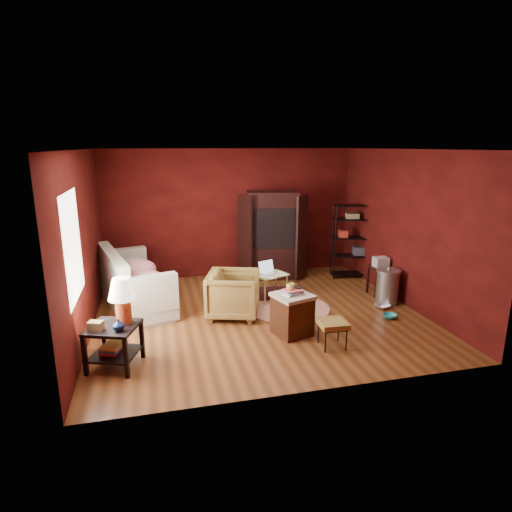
{
  "coord_description": "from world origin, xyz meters",
  "views": [
    {
      "loc": [
        -1.71,
        -6.77,
        2.86
      ],
      "look_at": [
        0.0,
        0.2,
        1.0
      ],
      "focal_mm": 30.0,
      "sensor_mm": 36.0,
      "label": 1
    }
  ],
  "objects_px": {
    "laptop_desk": "(270,277)",
    "sofa": "(135,282)",
    "side_table": "(118,314)",
    "wire_shelving": "(352,238)",
    "armchair": "(234,292)",
    "hamper": "(292,313)",
    "tv_armoire": "(273,234)"
  },
  "relations": [
    {
      "from": "wire_shelving",
      "to": "hamper",
      "type": "bearing_deg",
      "value": -118.16
    },
    {
      "from": "tv_armoire",
      "to": "side_table",
      "type": "bearing_deg",
      "value": -121.12
    },
    {
      "from": "laptop_desk",
      "to": "armchair",
      "type": "bearing_deg",
      "value": -165.39
    },
    {
      "from": "sofa",
      "to": "wire_shelving",
      "type": "distance_m",
      "value": 4.67
    },
    {
      "from": "armchair",
      "to": "hamper",
      "type": "relative_size",
      "value": 1.15
    },
    {
      "from": "side_table",
      "to": "armchair",
      "type": "bearing_deg",
      "value": 36.04
    },
    {
      "from": "armchair",
      "to": "tv_armoire",
      "type": "relative_size",
      "value": 0.45
    },
    {
      "from": "wire_shelving",
      "to": "laptop_desk",
      "type": "bearing_deg",
      "value": -142.27
    },
    {
      "from": "tv_armoire",
      "to": "wire_shelving",
      "type": "bearing_deg",
      "value": -2.09
    },
    {
      "from": "armchair",
      "to": "hamper",
      "type": "bearing_deg",
      "value": -123.24
    },
    {
      "from": "armchair",
      "to": "laptop_desk",
      "type": "xyz_separation_m",
      "value": [
        0.82,
        0.61,
        0.03
      ]
    },
    {
      "from": "laptop_desk",
      "to": "sofa",
      "type": "bearing_deg",
      "value": 150.64
    },
    {
      "from": "sofa",
      "to": "hamper",
      "type": "xyz_separation_m",
      "value": [
        2.4,
        -1.86,
        -0.1
      ]
    },
    {
      "from": "tv_armoire",
      "to": "wire_shelving",
      "type": "height_order",
      "value": "tv_armoire"
    },
    {
      "from": "laptop_desk",
      "to": "tv_armoire",
      "type": "height_order",
      "value": "tv_armoire"
    },
    {
      "from": "armchair",
      "to": "tv_armoire",
      "type": "bearing_deg",
      "value": -14.03
    },
    {
      "from": "sofa",
      "to": "laptop_desk",
      "type": "relative_size",
      "value": 3.07
    },
    {
      "from": "tv_armoire",
      "to": "hamper",
      "type": "bearing_deg",
      "value": -88.44
    },
    {
      "from": "hamper",
      "to": "wire_shelving",
      "type": "relative_size",
      "value": 0.46
    },
    {
      "from": "sofa",
      "to": "side_table",
      "type": "height_order",
      "value": "side_table"
    },
    {
      "from": "armchair",
      "to": "wire_shelving",
      "type": "height_order",
      "value": "wire_shelving"
    },
    {
      "from": "armchair",
      "to": "wire_shelving",
      "type": "bearing_deg",
      "value": -43.38
    },
    {
      "from": "hamper",
      "to": "tv_armoire",
      "type": "relative_size",
      "value": 0.4
    },
    {
      "from": "sofa",
      "to": "side_table",
      "type": "relative_size",
      "value": 1.89
    },
    {
      "from": "side_table",
      "to": "wire_shelving",
      "type": "xyz_separation_m",
      "value": [
        4.73,
        2.89,
        0.17
      ]
    },
    {
      "from": "armchair",
      "to": "side_table",
      "type": "height_order",
      "value": "side_table"
    },
    {
      "from": "hamper",
      "to": "wire_shelving",
      "type": "bearing_deg",
      "value": 48.96
    },
    {
      "from": "armchair",
      "to": "tv_armoire",
      "type": "height_order",
      "value": "tv_armoire"
    },
    {
      "from": "side_table",
      "to": "tv_armoire",
      "type": "height_order",
      "value": "tv_armoire"
    },
    {
      "from": "armchair",
      "to": "laptop_desk",
      "type": "distance_m",
      "value": 1.03
    },
    {
      "from": "side_table",
      "to": "wire_shelving",
      "type": "relative_size",
      "value": 0.74
    },
    {
      "from": "sofa",
      "to": "side_table",
      "type": "xyz_separation_m",
      "value": [
        -0.13,
        -2.23,
        0.28
      ]
    }
  ]
}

